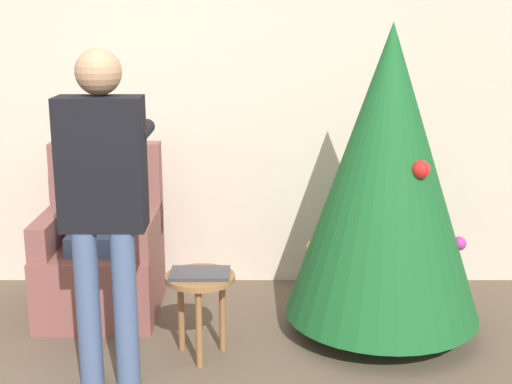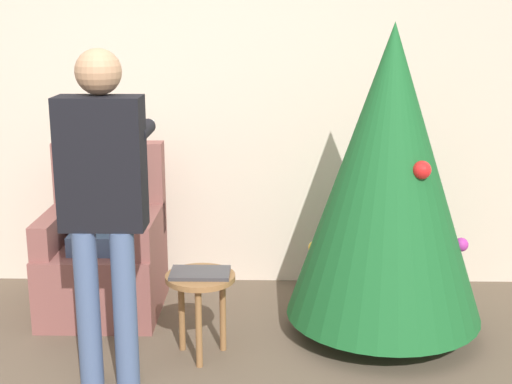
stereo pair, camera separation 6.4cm
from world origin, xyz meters
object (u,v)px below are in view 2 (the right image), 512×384
(person_standing, at_px, (103,190))
(armchair, at_px, (105,256))
(christmas_tree, at_px, (388,175))
(side_stool, at_px, (201,289))
(person_seated, at_px, (101,206))

(person_standing, bearing_deg, armchair, 104.16)
(christmas_tree, height_order, armchair, christmas_tree)
(christmas_tree, relative_size, armchair, 1.73)
(christmas_tree, height_order, person_standing, christmas_tree)
(side_stool, bearing_deg, person_standing, -148.64)
(armchair, distance_m, side_stool, 0.94)
(armchair, xyz_separation_m, side_stool, (0.67, -0.65, 0.04))
(person_standing, xyz_separation_m, side_stool, (0.44, 0.27, -0.63))
(christmas_tree, relative_size, side_stool, 3.80)
(armchair, relative_size, person_seated, 0.83)
(armchair, bearing_deg, side_stool, -43.90)
(person_standing, bearing_deg, christmas_tree, 21.48)
(armchair, height_order, person_seated, person_seated)
(armchair, bearing_deg, person_seated, -90.00)
(person_seated, distance_m, person_standing, 0.97)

